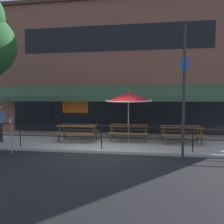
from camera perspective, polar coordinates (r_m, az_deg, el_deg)
The scene contains 10 objects.
ground_plane at distance 8.48m, azimuth -3.13°, elevation -10.79°, with size 120.00×120.00×0.00m, color black.
patio_deck at distance 10.39m, azimuth -0.93°, elevation -7.87°, with size 15.00×4.00×0.10m, color #ADA89E.
restaurant_building at distance 12.52m, azimuth 0.71°, elevation 11.49°, with size 15.00×1.60×7.74m.
patio_railing at distance 8.62m, azimuth -2.75°, elevation -5.15°, with size 13.84×0.04×0.97m.
picnic_table_left at distance 10.43m, azimuth -8.92°, elevation -4.21°, with size 1.80×1.42×0.76m.
picnic_table_centre at distance 10.39m, azimuth 4.37°, elevation -4.21°, with size 1.80×1.42×0.76m.
picnic_table_right at distance 10.33m, azimuth 17.58°, elevation -4.41°, with size 1.80×1.42×0.76m.
patio_umbrella_centre at distance 10.12m, azimuth 4.34°, elevation 3.96°, with size 2.14×2.14×2.38m.
parking_meter_near at distance 9.04m, azimuth -24.77°, elevation -2.82°, with size 0.15×0.16×1.42m.
street_sign_pole at distance 7.73m, azimuth 18.26°, elevation 5.03°, with size 0.28×0.09×4.53m.
Camera 1 is at (1.63, -8.06, 2.07)m, focal length 35.00 mm.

